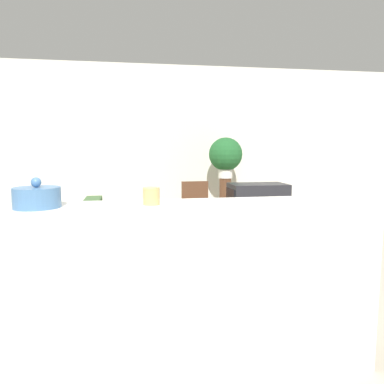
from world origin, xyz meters
name	(u,v)px	position (x,y,z in m)	size (l,w,h in m)	color
ground_plane	(170,329)	(0.00, 0.00, 0.00)	(14.00, 14.00, 0.00)	beige
wall_back	(145,150)	(0.00, 3.43, 1.35)	(9.00, 0.06, 2.70)	silver
couch	(120,250)	(-0.39, 1.36, 0.27)	(0.97, 2.01, 0.75)	#476B3D
tv_stand	(257,240)	(1.30, 1.68, 0.23)	(0.86, 0.45, 0.46)	brown
television	(257,203)	(1.29, 1.68, 0.70)	(0.71, 0.43, 0.48)	#232328
wooden_chair	(196,209)	(0.68, 2.54, 0.50)	(0.44, 0.44, 0.89)	brown
plant_stand	(225,207)	(1.21, 2.91, 0.45)	(0.18, 0.18, 0.91)	brown
potted_plant	(226,155)	(1.21, 2.91, 1.27)	(0.52, 0.52, 0.63)	white
foreground_counter	(179,290)	(0.00, -0.54, 0.53)	(2.41, 0.44, 1.06)	white
decorative_bowl	(37,197)	(-0.80, -0.54, 1.12)	(0.26, 0.26, 0.17)	#4C7AAD
candle_jar	(151,196)	(-0.16, -0.54, 1.11)	(0.10, 0.10, 0.10)	tan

